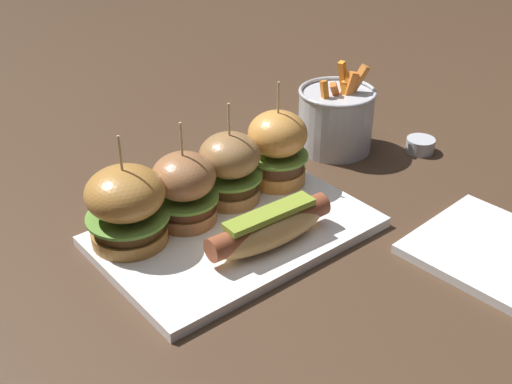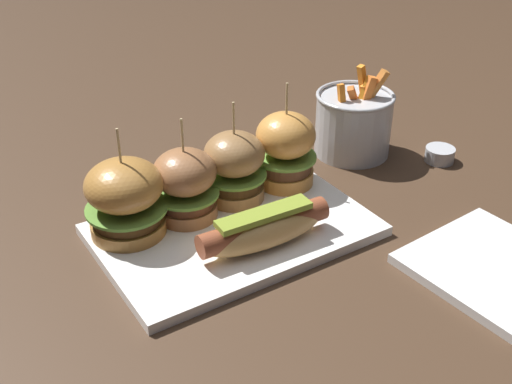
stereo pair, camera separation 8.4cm
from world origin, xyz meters
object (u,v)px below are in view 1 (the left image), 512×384
object	(u,v)px
slider_center_right	(230,167)
slider_center_left	(184,188)
fries_bucket	(336,118)
side_plate	(492,251)
platter_main	(235,232)
slider_far_left	(126,205)
sauce_ramekin	(421,145)
slider_far_right	(277,147)
hot_dog	(270,228)

from	to	relation	value
slider_center_right	slider_center_left	bearing A→B (deg)	-176.27
fries_bucket	side_plate	distance (m)	0.34
platter_main	side_plate	distance (m)	0.33
slider_far_left	slider_center_left	size ratio (longest dim) A/B	1.04
platter_main	sauce_ramekin	world-z (taller)	sauce_ramekin
slider_far_right	sauce_ramekin	world-z (taller)	slider_far_right
slider_center_left	platter_main	bearing A→B (deg)	-54.57
sauce_ramekin	side_plate	xyz separation A→B (m)	(-0.15, -0.23, -0.01)
platter_main	sauce_ramekin	bearing A→B (deg)	-0.31
slider_far_right	hot_dog	bearing A→B (deg)	-134.13
slider_center_right	fries_bucket	world-z (taller)	slider_center_right
slider_center_left	sauce_ramekin	world-z (taller)	slider_center_left
slider_far_left	slider_center_left	bearing A→B (deg)	-4.09
slider_far_left	platter_main	bearing A→B (deg)	-26.87
slider_far_right	platter_main	bearing A→B (deg)	-154.56
slider_far_left	side_plate	xyz separation A→B (m)	(0.34, -0.30, -0.06)
slider_far_left	slider_center_left	distance (m)	0.08
slider_center_left	side_plate	world-z (taller)	slider_center_left
slider_center_right	side_plate	bearing A→B (deg)	-57.87
sauce_ramekin	slider_center_right	bearing A→B (deg)	169.66
slider_far_right	fries_bucket	world-z (taller)	slider_far_right
platter_main	slider_center_right	xyz separation A→B (m)	(0.04, 0.06, 0.06)
fries_bucket	slider_center_right	bearing A→B (deg)	-171.00
side_plate	fries_bucket	bearing A→B (deg)	80.32
slider_far_right	sauce_ramekin	bearing A→B (deg)	-13.00
slider_center_left	side_plate	xyz separation A→B (m)	(0.26, -0.29, -0.06)
platter_main	slider_far_right	size ratio (longest dim) A/B	2.27
slider_far_left	slider_center_right	distance (m)	0.16
slider_far_left	sauce_ramekin	size ratio (longest dim) A/B	3.18
platter_main	slider_far_right	world-z (taller)	slider_far_right
slider_far_right	side_plate	xyz separation A→B (m)	(0.10, -0.29, -0.06)
slider_center_left	slider_far_right	bearing A→B (deg)	0.90
fries_bucket	slider_far_left	bearing A→B (deg)	-174.63
slider_far_right	fries_bucket	distance (m)	0.17
fries_bucket	sauce_ramekin	xyz separation A→B (m)	(0.10, -0.10, -0.04)
slider_far_right	sauce_ramekin	xyz separation A→B (m)	(0.26, -0.06, -0.06)
slider_far_left	sauce_ramekin	xyz separation A→B (m)	(0.50, -0.06, -0.05)
platter_main	slider_far_left	world-z (taller)	slider_far_left
slider_far_left	sauce_ramekin	world-z (taller)	slider_far_left
hot_dog	slider_center_right	bearing A→B (deg)	76.48
hot_dog	slider_center_right	world-z (taller)	slider_center_right
fries_bucket	side_plate	size ratio (longest dim) A/B	0.81
slider_center_left	slider_far_right	size ratio (longest dim) A/B	0.92
slider_far_left	slider_center_left	xyz separation A→B (m)	(0.08, -0.01, -0.00)
platter_main	slider_far_left	size ratio (longest dim) A/B	2.38
slider_far_right	fries_bucket	bearing A→B (deg)	14.33
slider_far_left	side_plate	distance (m)	0.46
platter_main	fries_bucket	world-z (taller)	fries_bucket
hot_dog	slider_far_left	distance (m)	0.18
sauce_ramekin	slider_center_left	bearing A→B (deg)	172.23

